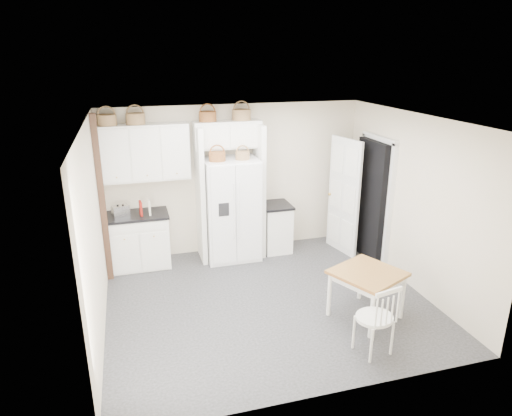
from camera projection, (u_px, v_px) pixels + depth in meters
name	position (u px, v px, depth m)	size (l,w,h in m)	color
floor	(268.00, 301.00, 6.61)	(4.50, 4.50, 0.00)	#242426
ceiling	(269.00, 120.00, 5.77)	(4.50, 4.50, 0.00)	white
wall_back	(235.00, 179.00, 8.01)	(4.50, 4.50, 0.00)	beige
wall_left	(94.00, 233.00, 5.61)	(4.00, 4.00, 0.00)	beige
wall_right	(413.00, 202.00, 6.78)	(4.00, 4.00, 0.00)	beige
refrigerator	(231.00, 209.00, 7.78)	(0.91, 0.73, 1.75)	white
base_cab_left	(139.00, 241.00, 7.58)	(0.95, 0.60, 0.88)	white
base_cab_right	(276.00, 228.00, 8.20)	(0.47, 0.57, 0.83)	white
dining_table	(366.00, 294.00, 6.12)	(0.81, 0.81, 0.67)	#9F5C27
windsor_chair	(374.00, 317.00, 5.35)	(0.45, 0.41, 0.93)	white
counter_left	(137.00, 215.00, 7.43)	(0.99, 0.64, 0.04)	black
counter_right	(276.00, 205.00, 8.06)	(0.51, 0.61, 0.04)	black
toaster	(121.00, 211.00, 7.30)	(0.26, 0.15, 0.18)	silver
cookbook_red	(141.00, 208.00, 7.33)	(0.03, 0.16, 0.23)	maroon
cookbook_cream	(150.00, 207.00, 7.36)	(0.03, 0.16, 0.24)	beige
basket_upper_a	(107.00, 120.00, 6.97)	(0.29, 0.29, 0.16)	brown
basket_upper_b	(135.00, 119.00, 7.08)	(0.29, 0.29, 0.17)	brown
basket_bridge_a	(208.00, 117.00, 7.37)	(0.28, 0.28, 0.16)	brown
basket_bridge_b	(241.00, 115.00, 7.52)	(0.31, 0.31, 0.18)	brown
basket_fridge_a	(217.00, 157.00, 7.32)	(0.27, 0.27, 0.14)	brown
basket_fridge_b	(243.00, 156.00, 7.44)	(0.23, 0.23, 0.13)	brown
upper_cabinet	(145.00, 152.00, 7.28)	(1.40, 0.34, 0.90)	white
bridge_cabinet	(227.00, 134.00, 7.55)	(1.12, 0.34, 0.45)	white
fridge_panel_left	(200.00, 195.00, 7.62)	(0.08, 0.60, 2.30)	white
fridge_panel_right	(259.00, 190.00, 7.88)	(0.08, 0.60, 2.30)	white
trim_post	(102.00, 201.00, 6.85)	(0.09, 0.09, 2.60)	#3E2619
doorway_void	(372.00, 201.00, 7.75)	(0.18, 0.85, 2.05)	black
door_slab	(344.00, 197.00, 7.96)	(0.80, 0.04, 2.05)	white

